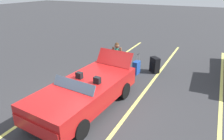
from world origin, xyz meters
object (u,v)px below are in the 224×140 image
(convertible_car, at_px, (81,95))
(suitcase_large_black, at_px, (155,65))
(traveler_person, at_px, (117,59))
(suitcase_medium_bright, at_px, (136,68))

(convertible_car, bearing_deg, suitcase_large_black, 167.78)
(convertible_car, height_order, traveler_person, traveler_person)
(suitcase_medium_bright, height_order, traveler_person, traveler_person)
(convertible_car, relative_size, suitcase_medium_bright, 4.34)
(convertible_car, distance_m, suitcase_medium_bright, 3.76)
(convertible_car, height_order, suitcase_large_black, convertible_car)
(suitcase_large_black, distance_m, suitcase_medium_bright, 0.92)
(traveler_person, bearing_deg, suitcase_large_black, 127.45)
(suitcase_large_black, bearing_deg, convertible_car, 24.04)
(suitcase_medium_bright, relative_size, traveler_person, 0.60)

